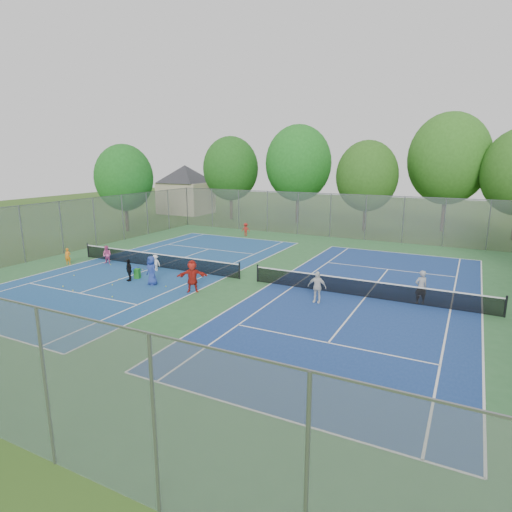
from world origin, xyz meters
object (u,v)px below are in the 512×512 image
(instructor, at_px, (421,287))
(net_left, at_px, (156,261))
(net_right, at_px, (366,289))
(ball_crate, at_px, (136,269))
(ball_hopper, at_px, (137,274))

(instructor, bearing_deg, net_left, -32.46)
(net_right, height_order, ball_crate, net_right)
(instructor, bearing_deg, net_right, -28.54)
(net_left, height_order, instructor, instructor)
(ball_hopper, relative_size, instructor, 0.36)
(ball_crate, relative_size, instructor, 0.18)
(net_right, xyz_separation_m, ball_hopper, (-13.22, -2.71, -0.14))
(net_left, bearing_deg, ball_hopper, -73.90)
(net_right, bearing_deg, instructor, 4.66)
(net_left, relative_size, net_right, 1.00)
(ball_hopper, distance_m, instructor, 16.16)
(ball_crate, bearing_deg, net_left, 70.80)
(ball_hopper, bearing_deg, ball_crate, 135.40)
(ball_crate, height_order, instructor, instructor)
(net_right, distance_m, instructor, 2.70)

